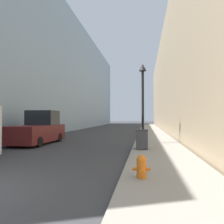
% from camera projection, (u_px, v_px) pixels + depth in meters
% --- Properties ---
extents(sidewalk_right, '(2.95, 60.00, 0.12)m').
position_uv_depth(sidewalk_right, '(153.00, 135.00, 21.81)').
color(sidewalk_right, gray).
rests_on(sidewalk_right, ground).
extents(building_left_glass, '(12.00, 60.00, 16.21)m').
position_uv_depth(building_left_glass, '(38.00, 75.00, 32.37)').
color(building_left_glass, '#849EB2').
rests_on(building_left_glass, ground).
extents(building_right_stone, '(12.00, 60.00, 13.48)m').
position_uv_depth(building_right_stone, '(209.00, 80.00, 28.75)').
color(building_right_stone, tan).
rests_on(building_right_stone, ground).
extents(fire_hydrant, '(0.51, 0.40, 0.64)m').
position_uv_depth(fire_hydrant, '(141.00, 166.00, 6.10)').
color(fire_hydrant, orange).
rests_on(fire_hydrant, sidewalk_right).
extents(trash_bin, '(0.64, 0.65, 1.04)m').
position_uv_depth(trash_bin, '(142.00, 139.00, 11.66)').
color(trash_bin, '#3D3D42').
rests_on(trash_bin, sidewalk_right).
extents(lamppost, '(0.48, 0.48, 5.20)m').
position_uv_depth(lamppost, '(143.00, 93.00, 14.18)').
color(lamppost, black).
rests_on(lamppost, sidewalk_right).
extents(pickup_truck, '(2.22, 5.08, 2.31)m').
position_uv_depth(pickup_truck, '(38.00, 130.00, 15.11)').
color(pickup_truck, '#561919').
rests_on(pickup_truck, ground).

